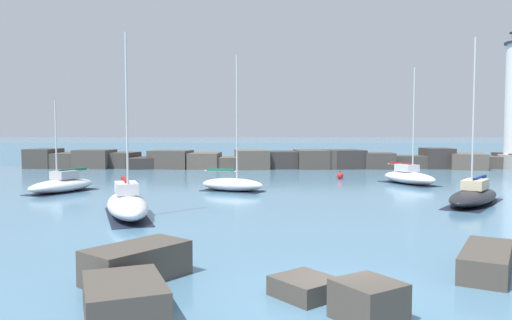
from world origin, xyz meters
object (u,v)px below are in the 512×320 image
object	(u,v)px
sailboat_moored_2	(232,184)
mooring_buoy_orange_near	(340,176)
sailboat_moored_1	(474,195)
sailboat_moored_3	(409,177)
sailboat_moored_4	(127,204)
sailboat_moored_0	(62,184)

from	to	relation	value
sailboat_moored_2	mooring_buoy_orange_near	distance (m)	14.05
sailboat_moored_1	sailboat_moored_3	bearing A→B (deg)	93.51
sailboat_moored_1	sailboat_moored_2	bearing A→B (deg)	157.70
sailboat_moored_1	sailboat_moored_4	bearing A→B (deg)	-166.76
sailboat_moored_0	sailboat_moored_2	size ratio (longest dim) A/B	0.67
sailboat_moored_0	sailboat_moored_2	world-z (taller)	sailboat_moored_2
sailboat_moored_3	sailboat_moored_2	bearing A→B (deg)	-160.58
sailboat_moored_0	sailboat_moored_2	distance (m)	13.36
sailboat_moored_3	mooring_buoy_orange_near	world-z (taller)	sailboat_moored_3
sailboat_moored_4	mooring_buoy_orange_near	distance (m)	26.41
sailboat_moored_2	sailboat_moored_4	xyz separation A→B (m)	(-5.18, -11.77, 0.16)
sailboat_moored_0	mooring_buoy_orange_near	distance (m)	25.74
sailboat_moored_2	sailboat_moored_4	size ratio (longest dim) A/B	1.06
mooring_buoy_orange_near	sailboat_moored_4	bearing A→B (deg)	-125.25
sailboat_moored_2	mooring_buoy_orange_near	xyz separation A→B (m)	(10.07, 9.79, -0.25)
sailboat_moored_0	mooring_buoy_orange_near	xyz separation A→B (m)	(23.39, 10.74, -0.28)
mooring_buoy_orange_near	sailboat_moored_2	bearing A→B (deg)	-135.78
sailboat_moored_2	sailboat_moored_4	world-z (taller)	sailboat_moored_2
sailboat_moored_3	mooring_buoy_orange_near	distance (m)	7.01
mooring_buoy_orange_near	sailboat_moored_1	bearing A→B (deg)	-69.16
sailboat_moored_3	sailboat_moored_4	size ratio (longest dim) A/B	1.02
sailboat_moored_1	mooring_buoy_orange_near	distance (m)	17.66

